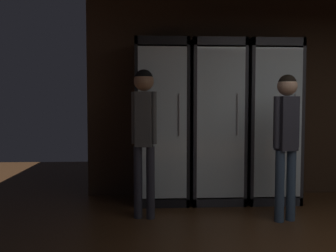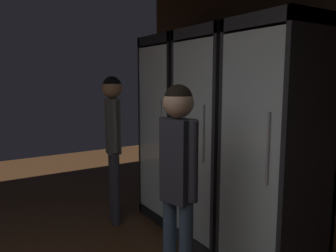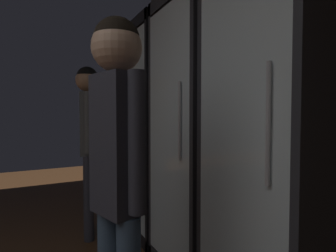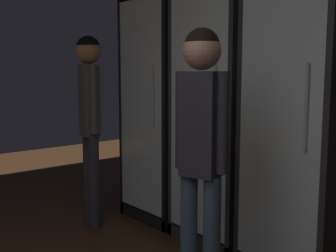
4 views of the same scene
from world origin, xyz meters
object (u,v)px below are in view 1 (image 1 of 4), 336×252
object	(u,v)px
cooler_far_left	(162,124)
shopper_near	(286,129)
shopper_far	(144,123)
cooler_left	(215,123)
cooler_center	(268,123)

from	to	relation	value
cooler_far_left	shopper_near	world-z (taller)	cooler_far_left
shopper_near	shopper_far	distance (m)	1.52
cooler_far_left	cooler_left	world-z (taller)	same
cooler_left	shopper_near	xyz separation A→B (m)	(0.59, -0.90, -0.03)
cooler_left	cooler_far_left	bearing A→B (deg)	179.93
cooler_far_left	shopper_far	xyz separation A→B (m)	(-0.22, -0.73, 0.04)
cooler_left	shopper_near	world-z (taller)	cooler_left
cooler_left	shopper_far	distance (m)	1.17
cooler_far_left	cooler_center	xyz separation A→B (m)	(1.41, -0.00, 0.01)
cooler_left	shopper_far	bearing A→B (deg)	-141.59
cooler_center	shopper_far	xyz separation A→B (m)	(-1.62, -0.73, 0.04)
cooler_far_left	shopper_near	distance (m)	1.58
shopper_far	shopper_near	bearing A→B (deg)	-6.46
cooler_center	shopper_near	size ratio (longest dim) A/B	1.32
cooler_center	cooler_left	bearing A→B (deg)	-179.97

